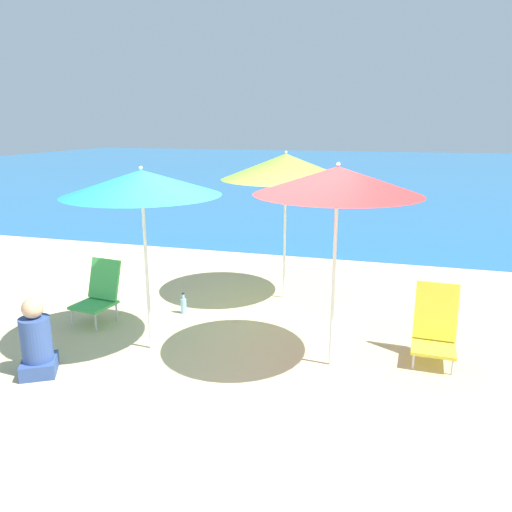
# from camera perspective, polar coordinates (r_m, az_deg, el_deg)

# --- Properties ---
(ground_plane) EXTENTS (60.00, 60.00, 0.00)m
(ground_plane) POSITION_cam_1_polar(r_m,az_deg,el_deg) (5.69, -1.97, -11.81)
(ground_plane) COLOR #D1BA89
(sea_water) EXTENTS (60.00, 40.00, 0.01)m
(sea_water) POSITION_cam_1_polar(r_m,az_deg,el_deg) (29.57, 13.10, 9.55)
(sea_water) COLOR #23669E
(sea_water) RESTS_ON ground
(beach_umbrella_lime) EXTENTS (1.86, 1.86, 2.19)m
(beach_umbrella_lime) POSITION_cam_1_polar(r_m,az_deg,el_deg) (7.20, 3.42, 10.15)
(beach_umbrella_lime) COLOR white
(beach_umbrella_lime) RESTS_ON ground
(beach_umbrella_red) EXTENTS (1.70, 1.70, 2.19)m
(beach_umbrella_red) POSITION_cam_1_polar(r_m,az_deg,el_deg) (5.08, 9.32, 8.47)
(beach_umbrella_red) COLOR white
(beach_umbrella_red) RESTS_ON ground
(beach_umbrella_teal) EXTENTS (1.73, 1.73, 2.11)m
(beach_umbrella_teal) POSITION_cam_1_polar(r_m,az_deg,el_deg) (5.57, -12.95, 8.14)
(beach_umbrella_teal) COLOR white
(beach_umbrella_teal) RESTS_ON ground
(beach_chair_yellow) EXTENTS (0.49, 0.60, 0.84)m
(beach_chair_yellow) POSITION_cam_1_polar(r_m,az_deg,el_deg) (5.91, 19.77, -7.65)
(beach_chair_yellow) COLOR silver
(beach_chair_yellow) RESTS_ON ground
(beach_chair_green) EXTENTS (0.53, 0.63, 0.81)m
(beach_chair_green) POSITION_cam_1_polar(r_m,az_deg,el_deg) (6.92, -17.47, -3.92)
(beach_chair_green) COLOR silver
(beach_chair_green) RESTS_ON ground
(person_seated_near) EXTENTS (0.50, 0.52, 0.84)m
(person_seated_near) POSITION_cam_1_polar(r_m,az_deg,el_deg) (5.74, -23.78, -9.05)
(person_seated_near) COLOR #334C8C
(person_seated_near) RESTS_ON ground
(water_bottle) EXTENTS (0.08, 0.08, 0.30)m
(water_bottle) POSITION_cam_1_polar(r_m,az_deg,el_deg) (7.02, -8.28, -5.58)
(water_bottle) COLOR #8CCCEA
(water_bottle) RESTS_ON ground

